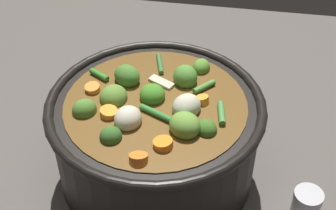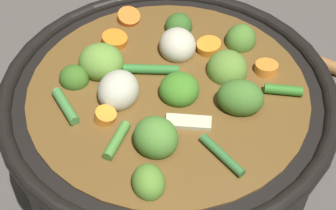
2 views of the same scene
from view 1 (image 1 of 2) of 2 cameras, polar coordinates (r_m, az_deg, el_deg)
name	(u,v)px [view 1 (image 1 of 2)]	position (r m, az deg, el deg)	size (l,w,h in m)	color
ground_plane	(157,169)	(0.79, -1.31, -7.59)	(1.10, 1.10, 0.00)	#514C47
cooking_pot	(156,135)	(0.74, -1.41, -3.56)	(0.32, 0.32, 0.17)	black
salt_shaker	(305,210)	(0.72, 15.78, -11.79)	(0.04, 0.04, 0.07)	silver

